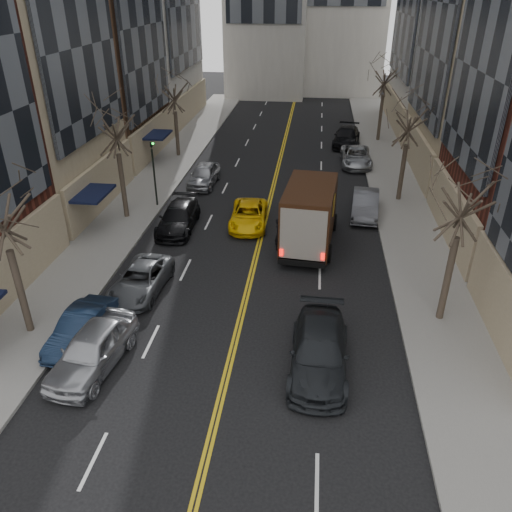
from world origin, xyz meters
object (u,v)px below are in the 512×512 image
at_px(ups_truck, 310,214).
at_px(taxi, 249,215).
at_px(observer_sedan, 319,351).
at_px(pedestrian, 279,234).

bearing_deg(ups_truck, taxi, 154.99).
bearing_deg(observer_sedan, ups_truck, 94.91).
height_order(ups_truck, taxi, ups_truck).
xyz_separation_m(ups_truck, observer_sedan, (0.65, -10.48, -1.09)).
distance_m(ups_truck, pedestrian, 2.06).
relative_size(observer_sedan, pedestrian, 2.95).
height_order(ups_truck, observer_sedan, ups_truck).
relative_size(ups_truck, pedestrian, 3.77).
xyz_separation_m(ups_truck, taxi, (-3.76, 2.19, -1.22)).
bearing_deg(taxi, observer_sedan, -73.79).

